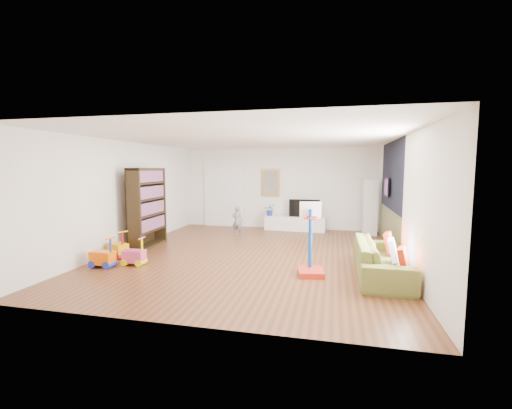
% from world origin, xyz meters
% --- Properties ---
extents(floor, '(6.50, 7.50, 0.00)m').
position_xyz_m(floor, '(0.00, 0.00, 0.00)').
color(floor, brown).
rests_on(floor, ground).
extents(ceiling, '(6.50, 7.50, 0.00)m').
position_xyz_m(ceiling, '(0.00, 0.00, 2.70)').
color(ceiling, white).
rests_on(ceiling, ground).
extents(wall_back, '(6.50, 0.00, 2.70)m').
position_xyz_m(wall_back, '(0.00, 3.75, 1.35)').
color(wall_back, silver).
rests_on(wall_back, ground).
extents(wall_front, '(6.50, 0.00, 2.70)m').
position_xyz_m(wall_front, '(0.00, -3.75, 1.35)').
color(wall_front, silver).
rests_on(wall_front, ground).
extents(wall_left, '(0.00, 7.50, 2.70)m').
position_xyz_m(wall_left, '(-3.25, 0.00, 1.35)').
color(wall_left, silver).
rests_on(wall_left, ground).
extents(wall_right, '(0.00, 7.50, 2.70)m').
position_xyz_m(wall_right, '(3.25, 0.00, 1.35)').
color(wall_right, white).
rests_on(wall_right, ground).
extents(navy_accent, '(0.01, 3.20, 1.70)m').
position_xyz_m(navy_accent, '(3.23, 1.40, 1.85)').
color(navy_accent, black).
rests_on(navy_accent, wall_right).
extents(olive_wainscot, '(0.01, 3.20, 1.00)m').
position_xyz_m(olive_wainscot, '(3.23, 1.40, 0.50)').
color(olive_wainscot, brown).
rests_on(olive_wainscot, wall_right).
extents(doorway, '(1.45, 0.06, 2.10)m').
position_xyz_m(doorway, '(-1.90, 3.71, 1.05)').
color(doorway, white).
rests_on(doorway, ground).
extents(painting_back, '(0.62, 0.06, 0.92)m').
position_xyz_m(painting_back, '(-0.25, 3.71, 1.55)').
color(painting_back, gold).
rests_on(painting_back, wall_back).
extents(artwork_right, '(0.04, 0.56, 0.46)m').
position_xyz_m(artwork_right, '(3.17, 1.60, 1.55)').
color(artwork_right, '#7F3F8C').
rests_on(artwork_right, wall_right).
extents(media_console, '(2.00, 0.59, 0.46)m').
position_xyz_m(media_console, '(0.63, 3.40, 0.23)').
color(media_console, white).
rests_on(media_console, ground).
extents(tall_cabinet, '(0.42, 0.42, 1.69)m').
position_xyz_m(tall_cabinet, '(2.93, 3.18, 0.85)').
color(tall_cabinet, white).
rests_on(tall_cabinet, ground).
extents(bookshelf, '(0.42, 1.41, 2.04)m').
position_xyz_m(bookshelf, '(-2.83, 0.22, 1.02)').
color(bookshelf, black).
rests_on(bookshelf, ground).
extents(sofa, '(0.90, 2.27, 0.66)m').
position_xyz_m(sofa, '(2.75, -1.02, 0.33)').
color(sofa, olive).
rests_on(sofa, ground).
extents(basketball_hoop, '(0.57, 0.65, 1.40)m').
position_xyz_m(basketball_hoop, '(1.45, -1.23, 0.70)').
color(basketball_hoop, red).
rests_on(basketball_hoop, ground).
extents(ride_on_yellow, '(0.54, 0.44, 0.63)m').
position_xyz_m(ride_on_yellow, '(-2.93, -0.94, 0.31)').
color(ride_on_yellow, '#E79B00').
rests_on(ride_on_yellow, ground).
extents(ride_on_orange, '(0.47, 0.29, 0.62)m').
position_xyz_m(ride_on_orange, '(-2.77, -1.68, 0.31)').
color(ride_on_orange, '#F86000').
rests_on(ride_on_orange, ground).
extents(ride_on_pink, '(0.46, 0.29, 0.59)m').
position_xyz_m(ride_on_pink, '(-2.23, -1.39, 0.30)').
color(ride_on_pink, '#D8447A').
rests_on(ride_on_pink, ground).
extents(child, '(0.33, 0.22, 0.90)m').
position_xyz_m(child, '(-0.96, 2.11, 0.45)').
color(child, slate).
rests_on(child, ground).
extents(tv, '(1.00, 0.19, 0.57)m').
position_xyz_m(tv, '(0.94, 3.42, 0.75)').
color(tv, black).
rests_on(tv, media_console).
extents(vase_plant, '(0.36, 0.31, 0.40)m').
position_xyz_m(vase_plant, '(-0.20, 3.39, 0.66)').
color(vase_plant, navy).
rests_on(vase_plant, media_console).
extents(pillow_left, '(0.20, 0.39, 0.38)m').
position_xyz_m(pillow_left, '(3.00, -1.70, 0.52)').
color(pillow_left, red).
rests_on(pillow_left, sofa).
extents(pillow_center, '(0.17, 0.42, 0.41)m').
position_xyz_m(pillow_center, '(2.94, -1.05, 0.52)').
color(pillow_center, white).
rests_on(pillow_center, sofa).
extents(pillow_right, '(0.21, 0.42, 0.41)m').
position_xyz_m(pillow_right, '(2.97, -0.40, 0.52)').
color(pillow_right, '#B2210D').
rests_on(pillow_right, sofa).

